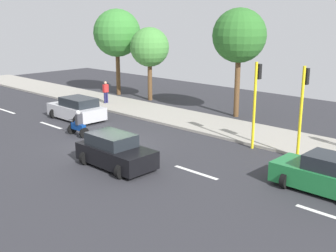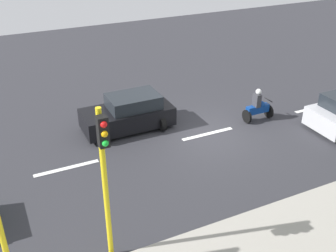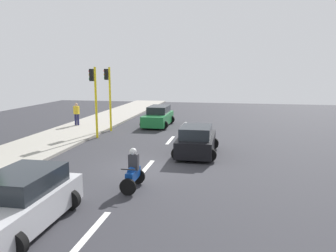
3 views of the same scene
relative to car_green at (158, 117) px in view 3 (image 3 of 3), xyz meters
The scene contains 13 objects.
ground_plane 11.37m from the car_green, 99.64° to the left, with size 40.00×60.00×0.10m, color #2D2D33.
sidewalk 12.31m from the car_green, 65.48° to the left, with size 4.00×60.00×0.15m, color #9E998E.
lane_stripe_far_north 2.19m from the car_green, 156.68° to the right, with size 0.20×2.40×0.01m, color white.
lane_stripe_north 5.56m from the car_green, 110.14° to the left, with size 0.20×2.40×0.01m, color white.
lane_stripe_mid 11.36m from the car_green, 99.64° to the left, with size 0.20×2.40×0.01m, color white.
lane_stripe_south 17.30m from the car_green, 96.31° to the left, with size 0.20×2.40×0.01m, color white.
car_green is the anchor object (origin of this frame).
car_black 9.21m from the car_green, 114.64° to the left, with size 2.20×3.84×1.52m.
car_silver 17.29m from the car_green, 89.37° to the left, with size 2.34×4.19×1.52m.
motorcycle 14.01m from the car_green, 98.53° to the left, with size 0.60×1.30×1.53m.
pedestrian_by_tree 6.21m from the car_green, 16.34° to the left, with size 0.40×0.24×1.69m.
traffic_light_corner 6.48m from the car_green, 61.05° to the left, with size 0.49×0.24×4.50m.
traffic_light_midblock 4.63m from the car_green, 43.47° to the left, with size 0.49×0.24×4.50m.
Camera 3 is at (-3.62, 14.03, 4.37)m, focal length 35.85 mm.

